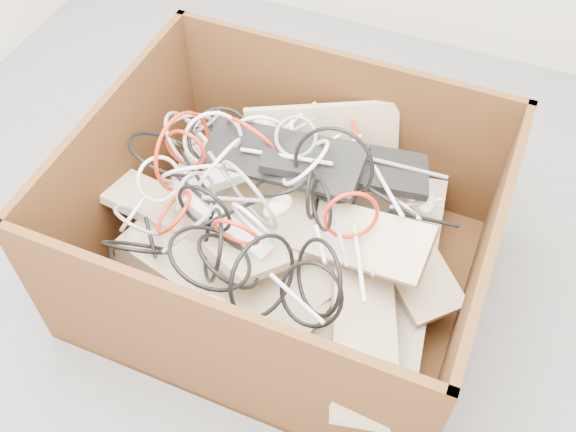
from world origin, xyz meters
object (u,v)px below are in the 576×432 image
at_px(cardboard_box, 281,249).
at_px(vga_plug, 398,273).
at_px(power_strip_right, 227,227).
at_px(power_strip_left, 225,177).

relative_size(cardboard_box, vga_plug, 25.98).
distance_m(power_strip_right, vga_plug, 0.50).
xyz_separation_m(power_strip_left, power_strip_right, (0.08, -0.16, -0.02)).
distance_m(power_strip_left, power_strip_right, 0.18).
bearing_deg(vga_plug, cardboard_box, 179.07).
height_order(power_strip_left, power_strip_right, power_strip_left).
bearing_deg(power_strip_left, vga_plug, -47.03).
relative_size(power_strip_left, power_strip_right, 1.05).
bearing_deg(power_strip_right, power_strip_left, 131.44).
height_order(cardboard_box, power_strip_left, cardboard_box).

